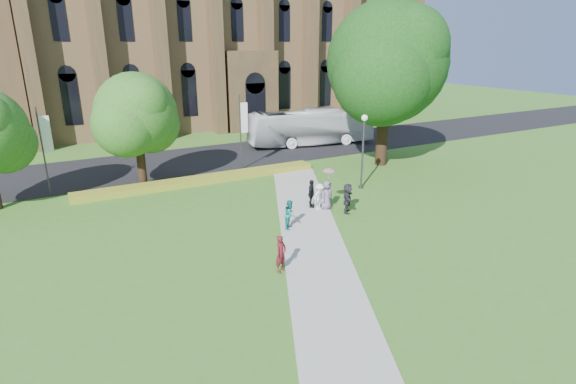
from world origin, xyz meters
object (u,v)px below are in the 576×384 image
tour_coach (311,127)px  pedestrian_0 (281,254)px  large_tree (387,63)px  streetlamp (363,143)px

tour_coach → pedestrian_0: 26.81m
large_tree → streetlamp: bearing=-140.7°
large_tree → tour_coach: bearing=97.1°
streetlamp → large_tree: 8.73m
streetlamp → tour_coach: bearing=72.9°
tour_coach → large_tree: bearing=-162.6°
streetlamp → pedestrian_0: 13.69m
large_tree → tour_coach: (-1.18, 9.52, -6.57)m
streetlamp → pedestrian_0: bearing=-142.8°
large_tree → pedestrian_0: 21.89m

